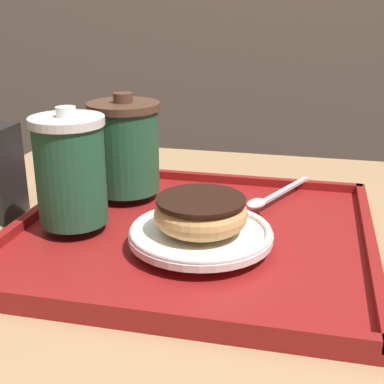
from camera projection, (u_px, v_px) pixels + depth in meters
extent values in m
cube|color=tan|center=(193.00, 245.00, 0.68)|extent=(0.79, 0.78, 0.03)
cube|color=maroon|center=(192.00, 236.00, 0.66)|extent=(0.43, 0.40, 0.01)
cube|color=maroon|center=(143.00, 312.00, 0.48)|extent=(0.43, 0.01, 0.01)
cube|color=maroon|center=(220.00, 178.00, 0.83)|extent=(0.43, 0.01, 0.01)
cube|color=maroon|center=(36.00, 213.00, 0.70)|extent=(0.01, 0.40, 0.01)
cube|color=maroon|center=(370.00, 244.00, 0.61)|extent=(0.01, 0.40, 0.01)
cylinder|color=#235638|center=(71.00, 175.00, 0.64)|extent=(0.08, 0.08, 0.12)
cylinder|color=white|center=(67.00, 121.00, 0.61)|extent=(0.09, 0.09, 0.01)
cylinder|color=white|center=(66.00, 112.00, 0.61)|extent=(0.02, 0.02, 0.01)
cylinder|color=#235638|center=(125.00, 151.00, 0.74)|extent=(0.09, 0.09, 0.11)
cylinder|color=brown|center=(123.00, 106.00, 0.72)|extent=(0.10, 0.10, 0.01)
cylinder|color=brown|center=(123.00, 98.00, 0.72)|extent=(0.03, 0.03, 0.01)
cylinder|color=white|center=(201.00, 235.00, 0.61)|extent=(0.16, 0.16, 0.01)
torus|color=white|center=(201.00, 230.00, 0.60)|extent=(0.16, 0.16, 0.01)
torus|color=tan|center=(201.00, 214.00, 0.60)|extent=(0.11, 0.11, 0.03)
cylinder|color=black|center=(201.00, 200.00, 0.59)|extent=(0.10, 0.10, 0.00)
ellipsoid|color=silver|center=(256.00, 204.00, 0.70)|extent=(0.03, 0.04, 0.01)
cube|color=silver|center=(286.00, 189.00, 0.76)|extent=(0.06, 0.12, 0.00)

